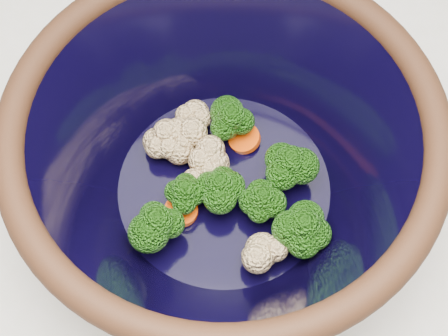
{
  "coord_description": "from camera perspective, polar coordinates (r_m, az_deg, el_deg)",
  "views": [
    {
      "loc": [
        -0.01,
        -0.35,
        1.45
      ],
      "look_at": [
        -0.02,
        -0.1,
        0.97
      ],
      "focal_mm": 50.0,
      "sensor_mm": 36.0,
      "label": 1
    }
  ],
  "objects": [
    {
      "name": "ground",
      "position": [
        1.49,
        1.0,
        -14.02
      ],
      "size": [
        3.0,
        3.0,
        0.0
      ],
      "primitive_type": "plane",
      "color": "#9E7A54",
      "rests_on": "ground"
    },
    {
      "name": "counter",
      "position": [
        1.06,
        1.39,
        -8.33
      ],
      "size": [
        1.2,
        1.2,
        0.9
      ],
      "primitive_type": "cube",
      "color": "silver",
      "rests_on": "ground"
    },
    {
      "name": "mixing_bowl",
      "position": [
        0.53,
        0.0,
        0.75
      ],
      "size": [
        0.44,
        0.44,
        0.15
      ],
      "rotation": [
        0.0,
        0.0,
        -0.41
      ],
      "color": "black",
      "rests_on": "counter"
    },
    {
      "name": "vegetable_pile",
      "position": [
        0.54,
        0.18,
        -1.14
      ],
      "size": [
        0.17,
        0.16,
        0.06
      ],
      "color": "#608442",
      "rests_on": "mixing_bowl"
    }
  ]
}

